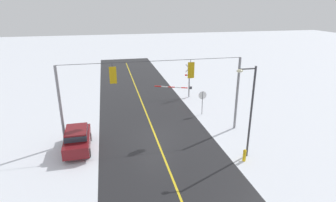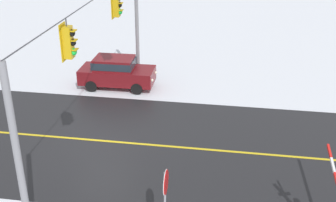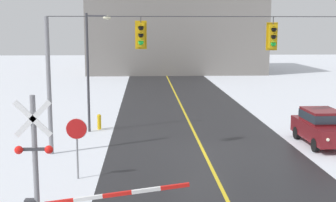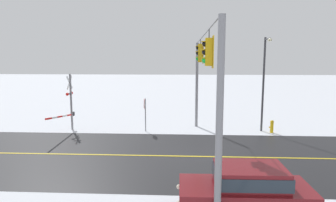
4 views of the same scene
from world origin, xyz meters
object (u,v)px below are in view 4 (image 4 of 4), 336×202
(railroad_crossing, at_px, (69,103))
(streetlamp_near, at_px, (265,76))
(stop_sign, at_px, (145,107))
(fire_hydrant, at_px, (272,126))
(parked_car_maroon, at_px, (246,190))

(railroad_crossing, bearing_deg, streetlamp_near, 91.67)
(stop_sign, relative_size, fire_hydrant, 2.67)
(stop_sign, distance_m, streetlamp_near, 8.48)
(parked_car_maroon, height_order, streetlamp_near, streetlamp_near)
(parked_car_maroon, bearing_deg, streetlamp_near, 163.08)
(stop_sign, height_order, railroad_crossing, railroad_crossing)
(railroad_crossing, relative_size, streetlamp_near, 0.69)
(parked_car_maroon, xyz_separation_m, streetlamp_near, (-11.56, 3.51, 2.96))
(streetlamp_near, bearing_deg, stop_sign, -87.91)
(parked_car_maroon, bearing_deg, stop_sign, -157.49)
(railroad_crossing, bearing_deg, stop_sign, 91.02)
(railroad_crossing, distance_m, parked_car_maroon, 15.04)
(streetlamp_near, distance_m, fire_hydrant, 3.51)
(streetlamp_near, xyz_separation_m, fire_hydrant, (0.28, 0.58, -3.45))
(railroad_crossing, xyz_separation_m, parked_car_maroon, (11.16, 10.03, -1.05))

